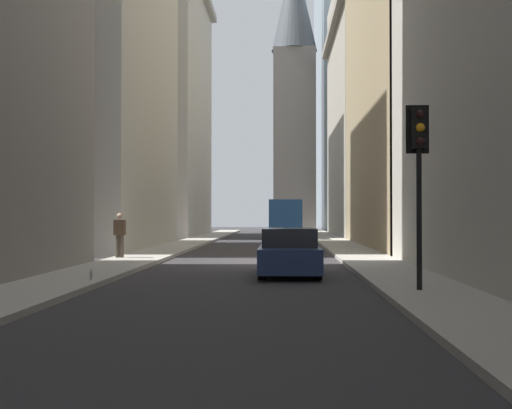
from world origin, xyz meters
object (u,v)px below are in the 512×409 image
Objects in this scene: sedan_navy at (289,253)px; discarded_bottle at (91,275)px; delivery_truck at (285,220)px; traffic_light_foreground at (419,153)px; pedestrian at (120,233)px.

discarded_bottle is at bearing 118.90° from sedan_navy.
delivery_truck is 1.50× the size of sedan_navy.
traffic_light_foreground is (-4.77, -2.86, 2.54)m from sedan_navy.
traffic_light_foreground reaches higher than discarded_bottle.
traffic_light_foreground is 15.45× the size of discarded_bottle.
pedestrian is (5.67, 6.59, 0.42)m from sedan_navy.
pedestrian is (10.45, 9.45, -2.12)m from traffic_light_foreground.
sedan_navy is 6.12m from traffic_light_foreground.
delivery_truck is 31.85m from traffic_light_foreground.
discarded_bottle is (-2.85, 5.16, -0.42)m from sedan_navy.
delivery_truck is 22.22m from pedestrian.
sedan_navy is 1.03× the size of traffic_light_foreground.
delivery_truck is at bearing 5.16° from traffic_light_foreground.
discarded_bottle is at bearing 170.16° from delivery_truck.
discarded_bottle is (-8.52, -1.43, -0.84)m from pedestrian.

